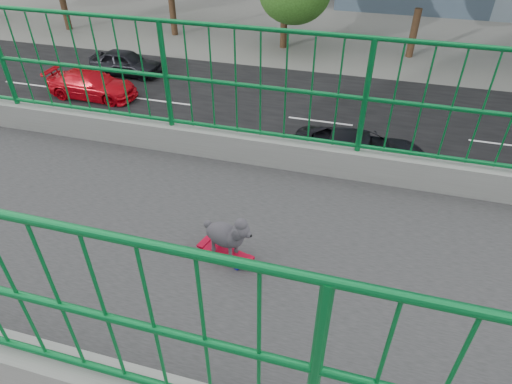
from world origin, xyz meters
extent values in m
cube|color=black|center=(-13.00, 0.00, 0.01)|extent=(18.00, 90.00, 0.02)
cube|color=#2D2D2F|center=(0.00, 0.00, 6.75)|extent=(3.00, 24.00, 0.50)
cube|color=gray|center=(-1.40, 0.00, 7.15)|extent=(0.20, 24.00, 0.30)
cylinder|color=#0C7233|center=(-1.40, 0.00, 8.40)|extent=(0.04, 24.00, 0.04)
cylinder|color=#0C7233|center=(-1.40, 0.00, 7.85)|extent=(0.04, 24.00, 0.04)
cylinder|color=#0C7233|center=(-1.40, 0.00, 7.85)|extent=(0.06, 0.06, 1.10)
cylinder|color=black|center=(-25.50, -20.00, 1.31)|extent=(0.44, 0.44, 2.62)
cylinder|color=black|center=(-26.40, -12.00, 1.49)|extent=(0.44, 0.44, 2.97)
cylinder|color=black|center=(-25.80, -4.00, 1.36)|extent=(0.44, 0.44, 2.73)
cylinder|color=black|center=(-26.20, 4.00, 1.43)|extent=(0.44, 0.44, 2.87)
cube|color=red|center=(0.08, 1.11, 7.06)|extent=(0.27, 0.50, 0.02)
cube|color=#99999E|center=(0.04, 0.96, 7.04)|extent=(0.09, 0.05, 0.02)
cylinder|color=#070AA0|center=(-0.02, 0.98, 7.03)|extent=(0.04, 0.06, 0.06)
sphere|color=yellow|center=(-0.02, 0.98, 7.03)|extent=(0.02, 0.02, 0.02)
cylinder|color=#070AA0|center=(0.10, 0.95, 7.03)|extent=(0.04, 0.06, 0.06)
sphere|color=yellow|center=(0.10, 0.95, 7.03)|extent=(0.02, 0.02, 0.02)
cube|color=#99999E|center=(0.12, 1.26, 7.04)|extent=(0.09, 0.05, 0.02)
cylinder|color=#070AA0|center=(0.06, 1.27, 7.03)|extent=(0.04, 0.06, 0.06)
sphere|color=yellow|center=(0.06, 1.27, 7.03)|extent=(0.02, 0.02, 0.02)
cylinder|color=#070AA0|center=(0.18, 1.24, 7.03)|extent=(0.04, 0.06, 0.06)
sphere|color=yellow|center=(0.18, 1.24, 7.03)|extent=(0.02, 0.02, 0.02)
ellipsoid|color=#302E33|center=(0.08, 1.11, 7.25)|extent=(0.26, 0.33, 0.20)
sphere|color=#302E33|center=(0.13, 1.27, 7.37)|extent=(0.13, 0.13, 0.13)
sphere|color=black|center=(0.15, 1.35, 7.35)|extent=(0.02, 0.02, 0.02)
sphere|color=#302E33|center=(0.04, 0.96, 7.28)|extent=(0.07, 0.07, 0.07)
cylinder|color=#302E33|center=(0.06, 1.20, 7.12)|extent=(0.03, 0.03, 0.12)
cylinder|color=#302E33|center=(0.14, 1.18, 7.12)|extent=(0.03, 0.03, 0.12)
cylinder|color=#302E33|center=(0.02, 1.04, 7.12)|extent=(0.03, 0.03, 0.12)
cylinder|color=#302E33|center=(0.10, 1.02, 7.12)|extent=(0.03, 0.03, 0.12)
imported|color=black|center=(-12.40, 2.06, 0.75)|extent=(2.47, 5.37, 1.49)
imported|color=red|center=(-15.60, -11.68, 0.67)|extent=(1.88, 4.61, 1.34)
imported|color=black|center=(-18.80, -11.53, 0.69)|extent=(1.64, 4.07, 1.39)
camera|label=1|loc=(2.47, 2.03, 9.56)|focal=30.66mm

